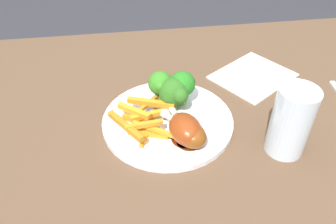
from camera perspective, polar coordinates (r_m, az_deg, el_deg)
dining_table at (r=0.74m, az=4.44°, el=-7.56°), size 1.19×0.82×0.76m
dinner_plate at (r=0.65m, az=0.00°, el=-1.75°), size 0.25×0.25×0.01m
broccoli_floret_front at (r=0.67m, az=-1.21°, el=4.79°), size 0.06×0.05×0.07m
broccoli_floret_middle at (r=0.66m, az=2.46°, el=4.75°), size 0.05×0.05×0.07m
broccoli_floret_back at (r=0.65m, az=0.95°, el=3.29°), size 0.06×0.07×0.07m
carrot_fries_pile at (r=0.62m, az=-4.19°, el=-1.26°), size 0.13×0.14×0.03m
chicken_drumstick_near at (r=0.59m, az=3.37°, el=-3.47°), size 0.08×0.12×0.04m
chicken_drumstick_far at (r=0.60m, az=2.85°, el=-2.75°), size 0.07×0.13×0.05m
water_glass at (r=0.60m, az=20.20°, el=-1.53°), size 0.07×0.07×0.13m
napkin at (r=0.81m, az=14.25°, el=5.94°), size 0.22×0.21×0.00m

